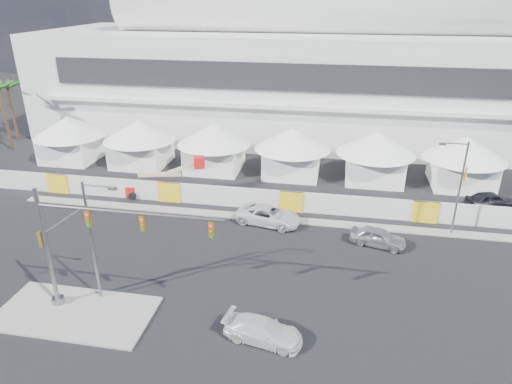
% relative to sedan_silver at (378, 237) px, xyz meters
% --- Properties ---
extents(ground, '(160.00, 160.00, 0.00)m').
position_rel_sedan_silver_xyz_m(ground, '(-13.67, -9.46, -0.76)').
color(ground, black).
rests_on(ground, ground).
extents(median_island, '(10.00, 5.00, 0.15)m').
position_rel_sedan_silver_xyz_m(median_island, '(-19.67, -12.46, -0.68)').
color(median_island, gray).
rests_on(median_island, ground).
extents(far_curb, '(80.00, 1.20, 0.12)m').
position_rel_sedan_silver_xyz_m(far_curb, '(6.33, 3.04, -0.70)').
color(far_curb, gray).
rests_on(far_curb, ground).
extents(stadium, '(80.00, 24.80, 21.98)m').
position_rel_sedan_silver_xyz_m(stadium, '(-4.96, 32.04, 8.69)').
color(stadium, silver).
rests_on(stadium, ground).
extents(tent_row, '(53.40, 8.40, 5.40)m').
position_rel_sedan_silver_xyz_m(tent_row, '(-13.17, 14.54, 2.39)').
color(tent_row, white).
rests_on(tent_row, ground).
extents(hoarding_fence, '(70.00, 0.25, 2.00)m').
position_rel_sedan_silver_xyz_m(hoarding_fence, '(-7.67, 5.04, 0.24)').
color(hoarding_fence, silver).
rests_on(hoarding_fence, ground).
extents(palm_cluster, '(10.60, 10.60, 8.55)m').
position_rel_sedan_silver_xyz_m(palm_cluster, '(-47.13, 20.04, 6.12)').
color(palm_cluster, '#47331E').
rests_on(palm_cluster, ground).
extents(sedan_silver, '(2.82, 4.76, 1.52)m').
position_rel_sedan_silver_xyz_m(sedan_silver, '(0.00, 0.00, 0.00)').
color(sedan_silver, '#B3B3B8').
rests_on(sedan_silver, ground).
extents(pickup_curb, '(3.66, 6.15, 1.60)m').
position_rel_sedan_silver_xyz_m(pickup_curb, '(-9.36, 2.15, 0.04)').
color(pickup_curb, silver).
rests_on(pickup_curb, ground).
extents(pickup_near, '(2.73, 5.01, 1.38)m').
position_rel_sedan_silver_xyz_m(pickup_near, '(-7.34, -12.62, -0.07)').
color(pickup_near, silver).
rests_on(pickup_near, ground).
extents(lot_car_b, '(3.11, 5.03, 1.60)m').
position_rel_sedan_silver_xyz_m(lot_car_b, '(11.03, 9.21, 0.04)').
color(lot_car_b, black).
rests_on(lot_car_b, ground).
extents(traffic_mast, '(11.96, 0.80, 8.23)m').
position_rel_sedan_silver_xyz_m(traffic_mast, '(-18.87, -11.76, 4.01)').
color(traffic_mast, gray).
rests_on(traffic_mast, median_island).
extents(streetlight_median, '(2.32, 0.23, 8.39)m').
position_rel_sedan_silver_xyz_m(streetlight_median, '(-18.60, -10.64, 4.21)').
color(streetlight_median, gray).
rests_on(streetlight_median, median_island).
extents(streetlight_curb, '(2.44, 0.55, 8.24)m').
position_rel_sedan_silver_xyz_m(streetlight_curb, '(6.13, 3.04, 4.03)').
color(streetlight_curb, gray).
rests_on(streetlight_curb, ground).
extents(boom_lift, '(8.16, 2.69, 4.04)m').
position_rel_sedan_silver_xyz_m(boom_lift, '(-21.65, 6.04, 0.33)').
color(boom_lift, red).
rests_on(boom_lift, ground).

